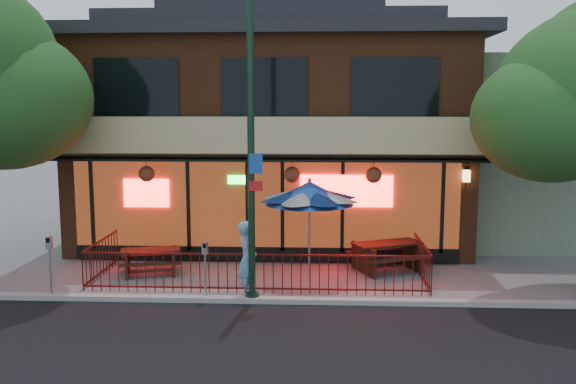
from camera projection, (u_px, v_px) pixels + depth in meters
name	position (u px, v px, depth m)	size (l,w,h in m)	color
ground	(254.00, 296.00, 14.44)	(80.00, 80.00, 0.00)	gray
curb	(252.00, 300.00, 13.94)	(80.00, 0.25, 0.12)	#999993
restaurant_building	(274.00, 116.00, 20.91)	(12.96, 9.49, 8.05)	brown
neighbor_building	(533.00, 149.00, 21.22)	(6.00, 7.00, 6.00)	gray
patio_fence	(256.00, 264.00, 14.85)	(8.44, 2.62, 1.00)	#4D1010
street_light	(251.00, 165.00, 13.61)	(0.43, 0.32, 7.00)	black
picnic_table_left	(151.00, 258.00, 16.31)	(1.81, 1.54, 0.67)	#321D12
picnic_table_right	(387.00, 252.00, 16.59)	(2.25, 2.03, 0.79)	black
patio_umbrella	(310.00, 193.00, 15.75)	(2.30, 2.30, 2.62)	gray
pedestrian	(247.00, 259.00, 14.23)	(0.66, 0.44, 1.82)	#629AC4
parking_meter_near	(205.00, 261.00, 13.97)	(0.14, 0.13, 1.38)	#989BA0
parking_meter_far	(50.00, 257.00, 14.05)	(0.14, 0.13, 1.50)	#999AA1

